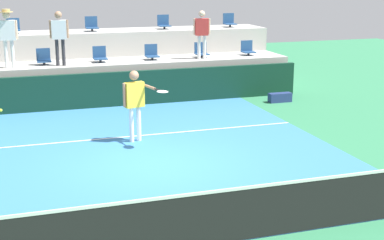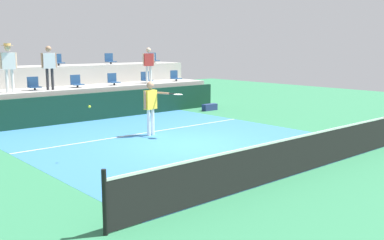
{
  "view_description": "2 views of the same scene",
  "coord_description": "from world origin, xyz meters",
  "px_view_note": "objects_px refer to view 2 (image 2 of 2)",
  "views": [
    {
      "loc": [
        -2.95,
        -11.63,
        4.12
      ],
      "look_at": [
        0.55,
        -0.89,
        1.21
      ],
      "focal_mm": 53.43,
      "sensor_mm": 36.0,
      "label": 1
    },
    {
      "loc": [
        -8.47,
        -9.82,
        2.93
      ],
      "look_at": [
        -0.39,
        -0.56,
        0.88
      ],
      "focal_mm": 41.14,
      "sensor_mm": 36.0,
      "label": 2
    }
  ],
  "objects_px": {
    "stadium_chair_upper_right": "(110,60)",
    "equipment_bag": "(210,107)",
    "stadium_chair_lower_right": "(146,78)",
    "stadium_chair_upper_far_right": "(153,59)",
    "spectator_leaning_on_rail": "(49,63)",
    "tennis_ball": "(90,107)",
    "stadium_chair_upper_center": "(58,61)",
    "spectator_in_white": "(149,62)",
    "stadium_chair_lower_far_right": "(175,77)",
    "tennis_player": "(151,102)",
    "spectator_with_hat": "(8,62)",
    "stadium_chair_lower_center": "(76,82)",
    "stadium_chair_lower_mid_right": "(113,80)",
    "stadium_chair_lower_mid_left": "(34,85)"
  },
  "relations": [
    {
      "from": "stadium_chair_upper_right",
      "to": "equipment_bag",
      "type": "xyz_separation_m",
      "value": [
        2.81,
        -4.12,
        -2.16
      ]
    },
    {
      "from": "stadium_chair_lower_right",
      "to": "stadium_chair_upper_far_right",
      "type": "distance_m",
      "value": 2.65
    },
    {
      "from": "spectator_leaning_on_rail",
      "to": "tennis_ball",
      "type": "height_order",
      "value": "spectator_leaning_on_rail"
    },
    {
      "from": "stadium_chair_lower_right",
      "to": "stadium_chair_upper_right",
      "type": "height_order",
      "value": "stadium_chair_upper_right"
    },
    {
      "from": "stadium_chair_upper_center",
      "to": "spectator_in_white",
      "type": "relative_size",
      "value": 0.32
    },
    {
      "from": "stadium_chair_upper_center",
      "to": "tennis_ball",
      "type": "bearing_deg",
      "value": -109.82
    },
    {
      "from": "stadium_chair_lower_far_right",
      "to": "tennis_player",
      "type": "distance_m",
      "value": 7.51
    },
    {
      "from": "spectator_with_hat",
      "to": "spectator_in_white",
      "type": "xyz_separation_m",
      "value": [
        6.3,
        0.0,
        -0.14
      ]
    },
    {
      "from": "stadium_chair_lower_center",
      "to": "stadium_chair_lower_right",
      "type": "distance_m",
      "value": 3.56
    },
    {
      "from": "equipment_bag",
      "to": "tennis_ball",
      "type": "bearing_deg",
      "value": -151.61
    },
    {
      "from": "stadium_chair_lower_mid_right",
      "to": "stadium_chair_lower_center",
      "type": "bearing_deg",
      "value": 180.0
    },
    {
      "from": "stadium_chair_lower_right",
      "to": "stadium_chair_upper_far_right",
      "type": "relative_size",
      "value": 1.0
    },
    {
      "from": "stadium_chair_upper_center",
      "to": "spectator_with_hat",
      "type": "height_order",
      "value": "spectator_with_hat"
    },
    {
      "from": "stadium_chair_lower_mid_right",
      "to": "stadium_chair_upper_far_right",
      "type": "relative_size",
      "value": 1.0
    },
    {
      "from": "stadium_chair_lower_center",
      "to": "stadium_chair_upper_right",
      "type": "bearing_deg",
      "value": 33.71
    },
    {
      "from": "stadium_chair_lower_center",
      "to": "tennis_ball",
      "type": "relative_size",
      "value": 7.65
    },
    {
      "from": "stadium_chair_lower_right",
      "to": "tennis_ball",
      "type": "xyz_separation_m",
      "value": [
        -6.69,
        -6.99,
        -0.04
      ]
    },
    {
      "from": "tennis_player",
      "to": "stadium_chair_upper_far_right",
      "type": "bearing_deg",
      "value": 53.29
    },
    {
      "from": "stadium_chair_lower_mid_left",
      "to": "tennis_player",
      "type": "xyz_separation_m",
      "value": [
        1.82,
        -5.31,
        -0.35
      ]
    },
    {
      "from": "stadium_chair_upper_far_right",
      "to": "spectator_with_hat",
      "type": "distance_m",
      "value": 8.46
    },
    {
      "from": "spectator_leaning_on_rail",
      "to": "tennis_ball",
      "type": "distance_m",
      "value": 6.91
    },
    {
      "from": "stadium_chair_lower_far_right",
      "to": "stadium_chair_upper_far_right",
      "type": "distance_m",
      "value": 1.99
    },
    {
      "from": "stadium_chair_upper_center",
      "to": "spectator_in_white",
      "type": "xyz_separation_m",
      "value": [
        3.41,
        -2.18,
        -0.08
      ]
    },
    {
      "from": "spectator_with_hat",
      "to": "spectator_in_white",
      "type": "distance_m",
      "value": 6.3
    },
    {
      "from": "tennis_player",
      "to": "spectator_in_white",
      "type": "height_order",
      "value": "spectator_in_white"
    },
    {
      "from": "stadium_chair_lower_mid_right",
      "to": "stadium_chair_upper_center",
      "type": "bearing_deg",
      "value": 134.0
    },
    {
      "from": "stadium_chair_lower_mid_right",
      "to": "stadium_chair_lower_right",
      "type": "bearing_deg",
      "value": 0.0
    },
    {
      "from": "stadium_chair_lower_center",
      "to": "stadium_chair_lower_right",
      "type": "xyz_separation_m",
      "value": [
        3.56,
        0.0,
        0.0
      ]
    },
    {
      "from": "stadium_chair_upper_right",
      "to": "equipment_bag",
      "type": "relative_size",
      "value": 0.68
    },
    {
      "from": "stadium_chair_lower_far_right",
      "to": "equipment_bag",
      "type": "bearing_deg",
      "value": -85.42
    },
    {
      "from": "stadium_chair_upper_center",
      "to": "stadium_chair_upper_right",
      "type": "xyz_separation_m",
      "value": [
        2.67,
        0.0,
        0.0
      ]
    },
    {
      "from": "stadium_chair_lower_mid_right",
      "to": "stadium_chair_upper_center",
      "type": "height_order",
      "value": "stadium_chair_upper_center"
    },
    {
      "from": "spectator_in_white",
      "to": "tennis_ball",
      "type": "relative_size",
      "value": 24.13
    },
    {
      "from": "tennis_ball",
      "to": "equipment_bag",
      "type": "relative_size",
      "value": 0.09
    },
    {
      "from": "tennis_player",
      "to": "spectator_leaning_on_rail",
      "type": "height_order",
      "value": "spectator_leaning_on_rail"
    },
    {
      "from": "stadium_chair_lower_mid_right",
      "to": "spectator_with_hat",
      "type": "relative_size",
      "value": 0.29
    },
    {
      "from": "stadium_chair_upper_center",
      "to": "stadium_chair_upper_right",
      "type": "bearing_deg",
      "value": 0.0
    },
    {
      "from": "stadium_chair_upper_far_right",
      "to": "stadium_chair_lower_mid_left",
      "type": "bearing_deg",
      "value": -165.82
    },
    {
      "from": "stadium_chair_lower_right",
      "to": "stadium_chair_upper_far_right",
      "type": "bearing_deg",
      "value": 45.71
    },
    {
      "from": "stadium_chair_upper_right",
      "to": "tennis_player",
      "type": "xyz_separation_m",
      "value": [
        -2.69,
        -7.11,
        -1.2
      ]
    },
    {
      "from": "stadium_chair_lower_far_right",
      "to": "stadium_chair_upper_right",
      "type": "bearing_deg",
      "value": 145.52
    },
    {
      "from": "stadium_chair_lower_right",
      "to": "stadium_chair_upper_center",
      "type": "height_order",
      "value": "stadium_chair_upper_center"
    },
    {
      "from": "stadium_chair_lower_right",
      "to": "stadium_chair_upper_center",
      "type": "bearing_deg",
      "value": 152.96
    },
    {
      "from": "stadium_chair_lower_mid_left",
      "to": "spectator_with_hat",
      "type": "height_order",
      "value": "spectator_with_hat"
    },
    {
      "from": "stadium_chair_lower_center",
      "to": "stadium_chair_lower_far_right",
      "type": "relative_size",
      "value": 1.0
    },
    {
      "from": "stadium_chair_lower_mid_right",
      "to": "tennis_player",
      "type": "height_order",
      "value": "tennis_player"
    },
    {
      "from": "stadium_chair_upper_far_right",
      "to": "equipment_bag",
      "type": "bearing_deg",
      "value": -87.34
    },
    {
      "from": "stadium_chair_upper_far_right",
      "to": "tennis_player",
      "type": "relative_size",
      "value": 0.29
    },
    {
      "from": "stadium_chair_lower_center",
      "to": "equipment_bag",
      "type": "xyz_separation_m",
      "value": [
        5.5,
        -2.32,
        -1.31
      ]
    },
    {
      "from": "spectator_leaning_on_rail",
      "to": "tennis_ball",
      "type": "xyz_separation_m",
      "value": [
        -1.83,
        -6.6,
        -0.86
      ]
    }
  ]
}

